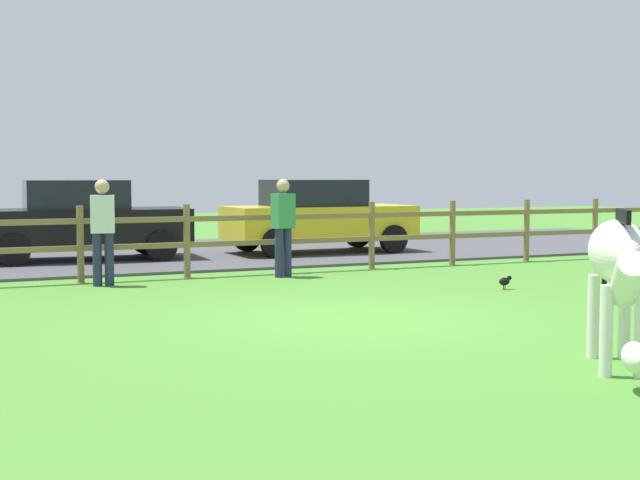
{
  "coord_description": "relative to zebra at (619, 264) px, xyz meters",
  "views": [
    {
      "loc": [
        -4.8,
        -9.45,
        1.7
      ],
      "look_at": [
        -0.0,
        0.99,
        0.87
      ],
      "focal_mm": 50.54,
      "sensor_mm": 36.0,
      "label": 1
    }
  ],
  "objects": [
    {
      "name": "paddock_fence",
      "position": [
        -1.41,
        8.46,
        -0.23
      ],
      "size": [
        20.94,
        0.11,
        1.22
      ],
      "color": "olive",
      "rests_on": "ground_plane"
    },
    {
      "name": "crow_on_grass",
      "position": [
        2.47,
        4.98,
        -0.8
      ],
      "size": [
        0.21,
        0.1,
        0.2
      ],
      "color": "black",
      "rests_on": "ground_plane"
    },
    {
      "name": "parked_car_black",
      "position": [
        -2.51,
        11.92,
        -0.08
      ],
      "size": [
        4.1,
        2.08,
        1.56
      ],
      "color": "black",
      "rests_on": "parking_asphalt"
    },
    {
      "name": "parking_asphalt",
      "position": [
        -0.82,
        12.76,
        -0.9
      ],
      "size": [
        28.0,
        7.4,
        0.05
      ],
      "primitive_type": "cube",
      "color": "#47474C",
      "rests_on": "ground_plane"
    },
    {
      "name": "visitor_left_of_tree",
      "position": [
        -2.9,
        7.89,
        -0.02
      ],
      "size": [
        0.4,
        0.29,
        1.64
      ],
      "color": "#232847",
      "rests_on": "ground_plane"
    },
    {
      "name": "zebra",
      "position": [
        0.0,
        0.0,
        0.0
      ],
      "size": [
        1.28,
        1.67,
        1.41
      ],
      "color": "white",
      "rests_on": "ground_plane"
    },
    {
      "name": "ground_plane",
      "position": [
        -0.82,
        3.46,
        -0.93
      ],
      "size": [
        60.0,
        60.0,
        0.0
      ],
      "primitive_type": "plane",
      "color": "#47842D"
    },
    {
      "name": "parked_car_yellow",
      "position": [
        2.4,
        11.56,
        -0.08
      ],
      "size": [
        4.01,
        1.9,
        1.56
      ],
      "color": "yellow",
      "rests_on": "parking_asphalt"
    },
    {
      "name": "visitor_right_of_tree",
      "position": [
        0.09,
        7.9,
        -0.02
      ],
      "size": [
        0.41,
        0.31,
        1.64
      ],
      "color": "#232847",
      "rests_on": "ground_plane"
    }
  ]
}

